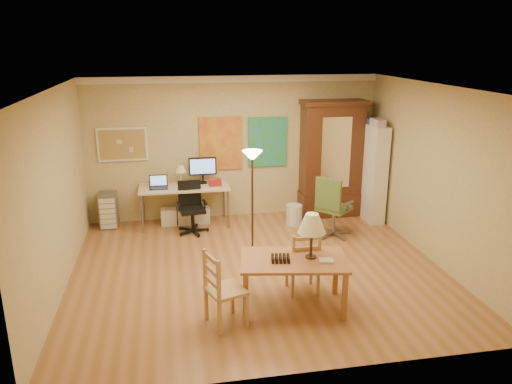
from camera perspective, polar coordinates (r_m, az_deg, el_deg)
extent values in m
plane|color=#916033|center=(7.62, 0.18, -8.81)|extent=(5.50, 5.50, 0.00)
cube|color=white|center=(9.32, -2.62, 12.79)|extent=(5.50, 0.08, 0.12)
cube|color=tan|center=(9.43, -15.02, 5.29)|extent=(0.90, 0.04, 0.62)
cube|color=gold|center=(9.46, -4.03, 5.55)|extent=(0.80, 0.04, 1.00)
cube|color=teal|center=(9.60, 1.34, 5.75)|extent=(0.75, 0.04, 0.95)
cube|color=brown|center=(6.38, 4.31, -7.77)|extent=(1.45, 1.01, 0.04)
cube|color=brown|center=(6.21, -1.19, -11.92)|extent=(0.07, 0.07, 0.63)
cube|color=brown|center=(6.31, 10.10, -11.69)|extent=(0.07, 0.07, 0.63)
cube|color=brown|center=(6.81, -1.13, -9.17)|extent=(0.07, 0.07, 0.63)
cube|color=brown|center=(6.90, 9.09, -9.02)|extent=(0.07, 0.07, 0.63)
cylinder|color=black|center=(6.43, 6.27, -7.36)|extent=(0.14, 0.14, 0.02)
cylinder|color=black|center=(6.37, 6.32, -5.97)|extent=(0.04, 0.04, 0.36)
cone|color=beige|center=(6.26, 6.41, -3.57)|extent=(0.36, 0.36, 0.25)
cube|color=beige|center=(6.33, 8.03, -7.78)|extent=(0.20, 0.16, 0.03)
cube|color=black|center=(6.29, 2.82, -7.59)|extent=(0.28, 0.23, 0.07)
cube|color=#AB8B4E|center=(6.87, 5.34, -8.03)|extent=(0.41, 0.39, 0.04)
cube|color=#AB8B4E|center=(7.16, 6.31, -8.93)|extent=(0.04, 0.04, 0.40)
cube|color=#AB8B4E|center=(7.07, 3.53, -9.20)|extent=(0.04, 0.04, 0.40)
cube|color=#AB8B4E|center=(6.87, 7.12, -10.12)|extent=(0.04, 0.04, 0.40)
cube|color=#AB8B4E|center=(6.78, 4.22, -10.42)|extent=(0.04, 0.04, 0.40)
cube|color=#AB8B4E|center=(6.68, 7.26, -6.67)|extent=(0.04, 0.04, 0.47)
cube|color=#AB8B4E|center=(6.59, 4.30, -6.93)|extent=(0.04, 0.04, 0.47)
cube|color=#AB8B4E|center=(6.61, 5.80, -6.43)|extent=(0.35, 0.03, 0.05)
cube|color=#AB8B4E|center=(6.09, -3.47, -11.12)|extent=(0.54, 0.55, 0.04)
cube|color=#AB8B4E|center=(6.13, -1.07, -13.41)|extent=(0.05, 0.05, 0.43)
cube|color=#AB8B4E|center=(6.42, -2.73, -11.91)|extent=(0.05, 0.05, 0.43)
cube|color=#AB8B4E|center=(5.99, -4.18, -14.23)|extent=(0.05, 0.05, 0.43)
cube|color=#AB8B4E|center=(6.29, -5.71, -12.65)|extent=(0.05, 0.05, 0.43)
cube|color=#AB8B4E|center=(5.76, -4.29, -10.11)|extent=(0.05, 0.05, 0.50)
cube|color=#AB8B4E|center=(6.07, -5.85, -8.67)|extent=(0.05, 0.05, 0.50)
cube|color=#AB8B4E|center=(5.89, -5.10, -8.94)|extent=(0.15, 0.37, 0.05)
cylinder|color=#392916|center=(8.13, -0.40, -6.98)|extent=(0.26, 0.26, 0.03)
cylinder|color=#392916|center=(7.84, -0.42, -1.58)|extent=(0.03, 0.03, 1.61)
cone|color=#FFE0A5|center=(7.62, -0.43, 4.28)|extent=(0.31, 0.31, 0.13)
cube|color=beige|center=(9.24, -8.20, 0.56)|extent=(1.64, 0.72, 0.03)
cylinder|color=slate|center=(9.07, -12.87, -2.50)|extent=(0.04, 0.04, 0.72)
cylinder|color=slate|center=(9.12, -3.19, -1.98)|extent=(0.04, 0.04, 0.72)
cylinder|color=slate|center=(9.66, -12.74, -1.30)|extent=(0.04, 0.04, 0.72)
cylinder|color=slate|center=(9.70, -3.65, -0.83)|extent=(0.04, 0.04, 0.72)
cube|color=black|center=(9.19, -11.06, 0.46)|extent=(0.33, 0.23, 0.02)
cube|color=black|center=(9.31, -11.10, 1.39)|extent=(0.33, 0.06, 0.21)
cube|color=black|center=(9.32, -6.13, 2.96)|extent=(0.51, 0.04, 0.33)
cone|color=beige|center=(9.26, -8.63, 2.63)|extent=(0.20, 0.20, 0.12)
cube|color=beige|center=(9.09, -9.13, 0.35)|extent=(0.26, 0.33, 0.01)
cube|color=maroon|center=(9.21, -4.71, 1.11)|extent=(0.23, 0.16, 0.12)
cube|color=white|center=(9.47, -9.93, -2.81)|extent=(0.29, 0.25, 0.31)
cube|color=white|center=(9.47, -8.07, -2.72)|extent=(0.29, 0.25, 0.31)
cube|color=silver|center=(9.48, -6.21, -2.62)|extent=(0.29, 0.25, 0.31)
cylinder|color=black|center=(8.99, -7.27, -3.29)|extent=(0.05, 0.05, 0.36)
cube|color=black|center=(8.93, -7.31, -2.05)|extent=(0.48, 0.46, 0.06)
cube|color=black|center=(9.03, -7.60, -0.05)|extent=(0.41, 0.10, 0.46)
cube|color=black|center=(8.85, -8.82, -1.42)|extent=(0.07, 0.27, 0.03)
cube|color=black|center=(8.93, -5.88, -1.15)|extent=(0.07, 0.27, 0.03)
cylinder|color=slate|center=(8.91, 8.84, -3.30)|extent=(0.06, 0.06, 0.42)
cube|color=#4B612C|center=(8.83, 8.91, -1.84)|extent=(0.69, 0.69, 0.07)
cube|color=#4B612C|center=(8.54, 8.25, -0.24)|extent=(0.36, 0.39, 0.54)
cube|color=slate|center=(8.67, 10.52, -1.27)|extent=(0.26, 0.24, 0.03)
cube|color=slate|center=(8.91, 7.44, -0.61)|extent=(0.26, 0.24, 0.03)
cube|color=slate|center=(9.56, -16.48, -2.00)|extent=(0.32, 0.37, 0.65)
cube|color=silver|center=(9.38, -16.59, -2.38)|extent=(0.28, 0.02, 0.56)
cube|color=#391B0F|center=(9.77, 8.58, 3.58)|extent=(1.14, 0.52, 2.17)
cube|color=#391B0F|center=(10.00, 8.37, -1.21)|extent=(1.18, 0.56, 0.43)
cube|color=white|center=(9.48, 9.14, 4.43)|extent=(0.57, 0.01, 1.34)
cube|color=#391B0F|center=(9.58, 8.88, 10.09)|extent=(1.22, 0.58, 0.08)
cube|color=white|center=(9.66, 13.24, 2.09)|extent=(0.27, 0.73, 1.82)
cube|color=#993333|center=(9.66, 13.17, -0.84)|extent=(0.16, 0.36, 0.22)
cube|color=#334C99|center=(9.68, 12.86, 5.80)|extent=(0.16, 0.26, 0.18)
cylinder|color=silver|center=(9.36, 4.37, -2.60)|extent=(0.30, 0.30, 0.38)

